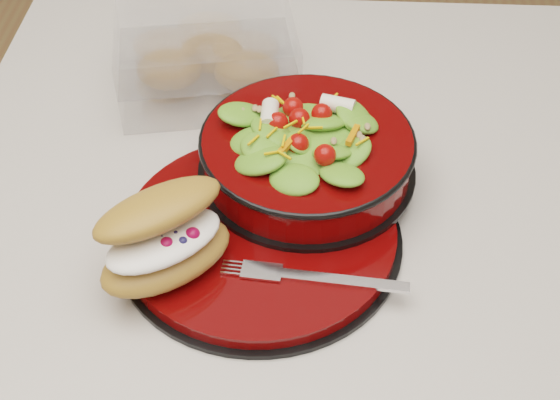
{
  "coord_description": "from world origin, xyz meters",
  "views": [
    {
      "loc": [
        -0.2,
        -0.66,
        1.51
      ],
      "look_at": [
        -0.23,
        -0.09,
        0.94
      ],
      "focal_mm": 50.0,
      "sensor_mm": 36.0,
      "label": 1
    }
  ],
  "objects_px": {
    "salad_bowl": "(307,147)",
    "pastry_box": "(207,60)",
    "dinner_plate": "(261,234)",
    "croissant": "(165,237)",
    "island_counter": "(433,386)",
    "fork": "(318,278)"
  },
  "relations": [
    {
      "from": "croissant",
      "to": "island_counter",
      "type": "bearing_deg",
      "value": -10.87
    },
    {
      "from": "salad_bowl",
      "to": "pastry_box",
      "type": "xyz_separation_m",
      "value": [
        -0.13,
        0.17,
        -0.01
      ]
    },
    {
      "from": "island_counter",
      "to": "salad_bowl",
      "type": "xyz_separation_m",
      "value": [
        -0.21,
        -0.03,
        0.5
      ]
    },
    {
      "from": "salad_bowl",
      "to": "croissant",
      "type": "height_order",
      "value": "salad_bowl"
    },
    {
      "from": "salad_bowl",
      "to": "island_counter",
      "type": "bearing_deg",
      "value": 7.7
    },
    {
      "from": "dinner_plate",
      "to": "pastry_box",
      "type": "distance_m",
      "value": 0.27
    },
    {
      "from": "croissant",
      "to": "fork",
      "type": "relative_size",
      "value": 0.95
    },
    {
      "from": "dinner_plate",
      "to": "island_counter",
      "type": "bearing_deg",
      "value": 24.42
    },
    {
      "from": "dinner_plate",
      "to": "fork",
      "type": "bearing_deg",
      "value": -47.09
    },
    {
      "from": "island_counter",
      "to": "salad_bowl",
      "type": "distance_m",
      "value": 0.54
    },
    {
      "from": "fork",
      "to": "croissant",
      "type": "bearing_deg",
      "value": 91.12
    },
    {
      "from": "dinner_plate",
      "to": "salad_bowl",
      "type": "height_order",
      "value": "salad_bowl"
    },
    {
      "from": "fork",
      "to": "pastry_box",
      "type": "xyz_separation_m",
      "value": [
        -0.14,
        0.32,
        0.02
      ]
    },
    {
      "from": "salad_bowl",
      "to": "dinner_plate",
      "type": "bearing_deg",
      "value": -117.59
    },
    {
      "from": "fork",
      "to": "pastry_box",
      "type": "bearing_deg",
      "value": 29.39
    },
    {
      "from": "dinner_plate",
      "to": "salad_bowl",
      "type": "distance_m",
      "value": 0.11
    },
    {
      "from": "croissant",
      "to": "fork",
      "type": "bearing_deg",
      "value": -41.69
    },
    {
      "from": "dinner_plate",
      "to": "salad_bowl",
      "type": "relative_size",
      "value": 1.24
    },
    {
      "from": "island_counter",
      "to": "croissant",
      "type": "bearing_deg",
      "value": -153.42
    },
    {
      "from": "dinner_plate",
      "to": "pastry_box",
      "type": "height_order",
      "value": "pastry_box"
    },
    {
      "from": "salad_bowl",
      "to": "pastry_box",
      "type": "distance_m",
      "value": 0.22
    },
    {
      "from": "island_counter",
      "to": "pastry_box",
      "type": "relative_size",
      "value": 5.17
    }
  ]
}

